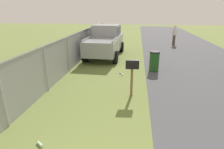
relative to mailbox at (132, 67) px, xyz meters
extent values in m
cube|color=brown|center=(0.00, 0.00, -0.58)|extent=(0.09, 0.09, 1.09)
cube|color=black|center=(0.00, 0.00, 0.07)|extent=(0.24, 0.49, 0.22)
cylinder|color=black|center=(0.00, 0.00, 0.18)|extent=(0.24, 0.49, 0.20)
cube|color=red|center=(0.11, 0.00, 0.14)|extent=(0.02, 0.04, 0.18)
cube|color=#93999E|center=(6.06, 2.00, -0.24)|extent=(4.93, 2.06, 0.90)
cube|color=#93999E|center=(6.65, 1.98, 0.59)|extent=(1.71, 1.80, 0.76)
cube|color=black|center=(6.65, 1.98, 0.59)|extent=(1.67, 1.84, 0.53)
cube|color=#93999E|center=(5.02, 2.91, 0.27)|extent=(2.54, 0.16, 0.12)
cube|color=#93999E|center=(4.96, 1.17, 0.27)|extent=(2.54, 0.16, 0.12)
cylinder|color=black|center=(7.70, 2.90, -0.74)|extent=(0.77, 0.28, 0.76)
cylinder|color=black|center=(7.64, 1.00, -0.74)|extent=(0.77, 0.28, 0.76)
cylinder|color=black|center=(4.49, 3.01, -0.74)|extent=(0.77, 0.28, 0.76)
cylinder|color=black|center=(4.42, 1.11, -0.74)|extent=(0.77, 0.28, 0.76)
cylinder|color=#1E4C1E|center=(3.19, -1.08, -0.63)|extent=(0.50, 0.50, 0.98)
cylinder|color=black|center=(3.19, -1.08, -0.10)|extent=(0.52, 0.52, 0.08)
cylinder|color=#4C4238|center=(11.20, -3.39, -0.69)|extent=(0.14, 0.14, 0.88)
cylinder|color=#4C4238|center=(11.27, -3.51, -0.69)|extent=(0.14, 0.14, 0.88)
cylinder|color=silver|center=(11.24, -3.45, 0.08)|extent=(0.30, 0.30, 0.66)
sphere|color=beige|center=(11.24, -3.45, 0.53)|extent=(0.24, 0.24, 0.24)
cylinder|color=silver|center=(11.13, -3.29, 0.11)|extent=(0.09, 0.18, 0.60)
cylinder|color=silver|center=(11.34, -3.62, 0.11)|extent=(0.09, 0.18, 0.60)
cylinder|color=#9EA3A8|center=(-2.44, 3.36, -0.21)|extent=(0.07, 0.07, 1.82)
cylinder|color=#9EA3A8|center=(0.09, 3.36, -0.21)|extent=(0.07, 0.07, 1.82)
cylinder|color=#9EA3A8|center=(2.62, 3.36, -0.21)|extent=(0.07, 0.07, 1.82)
cylinder|color=#9EA3A8|center=(5.15, 3.36, -0.21)|extent=(0.07, 0.07, 1.82)
cylinder|color=#9EA3A8|center=(7.68, 3.36, -0.21)|extent=(0.07, 0.07, 1.82)
cylinder|color=#9EA3A8|center=(10.20, 3.36, -0.21)|extent=(0.07, 0.07, 1.82)
cylinder|color=#9EA3A8|center=(12.73, 3.36, -0.21)|extent=(0.07, 0.07, 1.82)
cube|color=#9EA3A8|center=(3.88, 3.36, 0.67)|extent=(17.70, 0.04, 0.04)
cube|color=gray|center=(3.88, 3.36, -0.21)|extent=(17.70, 0.01, 1.82)
cylinder|color=white|center=(2.51, 0.63, -1.08)|extent=(0.11, 0.12, 0.08)
cylinder|color=#B2D8BF|center=(-3.08, 2.10, -1.09)|extent=(0.19, 0.22, 0.07)
cylinder|color=white|center=(2.27, 0.51, -1.08)|extent=(0.11, 0.10, 0.08)
camera|label=1|loc=(-6.57, -0.13, 2.01)|focal=30.29mm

